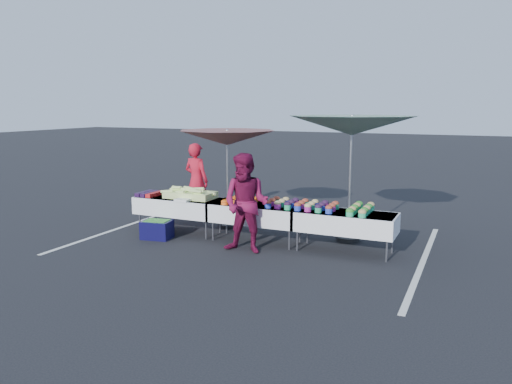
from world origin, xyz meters
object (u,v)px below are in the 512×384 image
at_px(customer, 246,203).
at_px(umbrella_left, 227,139).
at_px(table_center, 256,213).
at_px(table_right, 345,221).
at_px(vendor, 196,180).
at_px(umbrella_right, 352,127).
at_px(table_left, 179,205).
at_px(storage_bin, 157,229).

bearing_deg(customer, umbrella_left, 125.56).
xyz_separation_m(table_center, table_right, (1.80, 0.00, 0.00)).
relative_size(table_center, vendor, 1.03).
distance_m(umbrella_left, umbrella_right, 2.74).
bearing_deg(table_center, table_right, 0.00).
relative_size(table_left, storage_bin, 2.91).
bearing_deg(umbrella_left, customer, -52.45).
relative_size(table_right, umbrella_left, 0.78).
bearing_deg(table_right, customer, -155.70).
distance_m(customer, umbrella_left, 2.22).
relative_size(table_right, umbrella_right, 0.64).
bearing_deg(table_left, umbrella_right, 12.97).
bearing_deg(table_left, vendor, 106.41).
height_order(table_center, umbrella_right, umbrella_right).
bearing_deg(storage_bin, table_right, 1.01).
height_order(table_right, umbrella_left, umbrella_left).
xyz_separation_m(vendor, storage_bin, (0.29, -2.05, -0.70)).
bearing_deg(table_right, table_left, 180.00).
bearing_deg(storage_bin, table_left, 70.34).
relative_size(vendor, umbrella_right, 0.62).
distance_m(table_left, table_center, 1.80).
xyz_separation_m(customer, umbrella_right, (1.53, 1.55, 1.36)).
height_order(table_left, storage_bin, table_left).
relative_size(customer, umbrella_left, 0.77).
height_order(table_left, vendor, vendor).
xyz_separation_m(table_left, vendor, (-0.41, 1.40, 0.32)).
relative_size(umbrella_left, storage_bin, 3.75).
relative_size(customer, umbrella_right, 0.63).
bearing_deg(table_right, vendor, 160.76).
xyz_separation_m(customer, umbrella_left, (-1.19, 1.55, 1.06)).
distance_m(customer, storage_bin, 2.19).
height_order(table_right, vendor, vendor).
bearing_deg(vendor, table_right, 170.06).
bearing_deg(umbrella_left, umbrella_right, 0.00).
bearing_deg(vendor, customer, 146.86).
relative_size(table_left, umbrella_left, 0.78).
xyz_separation_m(table_right, umbrella_left, (-2.85, 0.80, 1.39)).
distance_m(vendor, umbrella_right, 4.17).
distance_m(table_left, table_right, 3.60).
height_order(vendor, umbrella_right, umbrella_right).
height_order(table_right, storage_bin, table_right).
xyz_separation_m(table_center, umbrella_left, (-1.05, 0.80, 1.39)).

